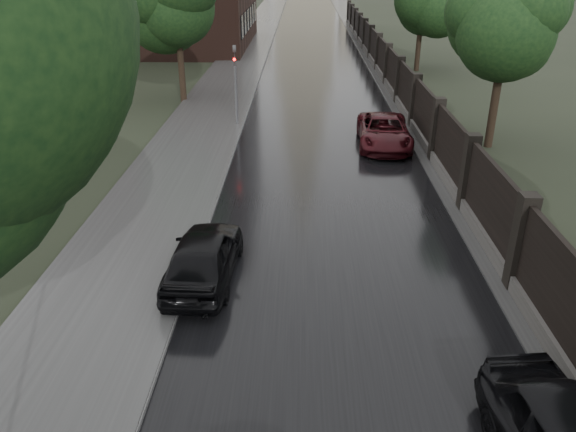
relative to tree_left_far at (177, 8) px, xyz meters
The scene contains 7 objects.
fence_right 13.44m from the tree_left_far, ahead, with size 0.45×75.72×2.70m.
tree_left_far is the anchor object (origin of this frame).
tree_right_b 17.45m from the tree_left_far, 27.30° to the right, with size 4.08×4.08×7.01m.
tree_right_c 18.45m from the tree_left_far, 32.83° to the left, with size 4.08×4.08×7.01m.
traffic_light 6.84m from the tree_left_far, 53.53° to the right, with size 0.16×0.32×4.00m.
hatchback_left 20.72m from the tree_left_far, 77.43° to the right, with size 1.70×4.22×1.44m, color black.
car_right_far 14.15m from the tree_left_far, 36.87° to the right, with size 2.27×4.93×1.37m, color black.
Camera 1 is at (-1.02, -2.75, 8.08)m, focal length 35.00 mm.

